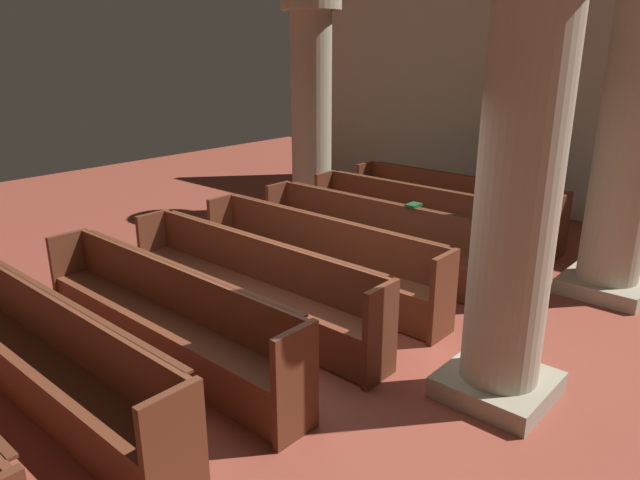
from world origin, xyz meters
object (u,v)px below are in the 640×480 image
pew_row_2 (371,234)px  pillar_aisle_side (630,133)px  pillar_far_side (311,102)px  hymn_book (413,205)px  pew_row_1 (416,217)px  pew_row_4 (250,281)px  pew_row_3 (317,255)px  pew_row_5 (164,314)px  pew_row_0 (453,203)px  lectern (508,192)px  pew_row_6 (50,358)px  pillar_aisle_rear (520,174)px

pew_row_2 → pillar_aisle_side: (2.52, 1.24, 1.40)m
pew_row_2 → pillar_far_side: size_ratio=0.94×
pew_row_2 → hymn_book: bearing=20.7°
pew_row_1 → pew_row_4: size_ratio=1.00×
pew_row_3 → pew_row_5: size_ratio=1.00×
pew_row_4 → pillar_aisle_side: pillar_aisle_side is taller
pew_row_0 → pillar_far_side: pillar_far_side is taller
pew_row_5 → lectern: lectern is taller
pew_row_0 → pew_row_2: same height
pew_row_6 → pillar_far_side: bearing=113.3°
pew_row_5 → pillar_aisle_side: pillar_aisle_side is taller
pew_row_5 → pew_row_6: (0.00, -1.04, 0.00)m
pew_row_3 → pillar_far_side: (-2.47, 2.63, 1.40)m
pew_row_2 → pillar_aisle_side: size_ratio=0.94×
pew_row_0 → pillar_aisle_rear: size_ratio=0.94×
pew_row_1 → pew_row_5: (0.00, -4.16, 0.00)m
pillar_far_side → pillar_aisle_rear: bearing=-32.7°
pew_row_5 → hymn_book: 3.37m
pew_row_4 → hymn_book: hymn_book is taller
pew_row_1 → pew_row_6: size_ratio=1.00×
pew_row_0 → pillar_far_side: 2.88m
pew_row_5 → pillar_aisle_rear: bearing=30.7°
pew_row_0 → pew_row_6: (0.00, -6.24, 0.00)m
pillar_far_side → hymn_book: 3.42m
pew_row_4 → pew_row_3: bearing=90.0°
lectern → hymn_book: bearing=-86.3°
pew_row_2 → pew_row_1: bearing=90.0°
pew_row_4 → pew_row_6: bearing=-90.0°
hymn_book → pew_row_6: bearing=-96.4°
pew_row_4 → pew_row_6: (0.00, -2.08, 0.00)m
pew_row_6 → pew_row_3: bearing=90.0°
pillar_aisle_side → hymn_book: pillar_aisle_side is taller
pew_row_4 → lectern: 5.50m
pew_row_2 → lectern: size_ratio=3.13×
pillar_aisle_side → pew_row_4: bearing=-127.2°
lectern → hymn_book: 3.27m
pew_row_0 → pillar_far_side: (-2.47, -0.49, 1.40)m
pew_row_0 → pillar_aisle_side: (2.52, -0.84, 1.40)m
pew_row_4 → pillar_far_side: pillar_far_side is taller
pew_row_5 → pew_row_6: same height
pew_row_5 → hymn_book: bearing=81.6°
pew_row_4 → pillar_aisle_side: (2.52, 3.32, 1.40)m
lectern → pew_row_6: bearing=-92.1°
lectern → pillar_aisle_side: bearing=-44.1°
pew_row_5 → lectern: 6.54m
pew_row_0 → pew_row_1: bearing=-90.0°
hymn_book → pew_row_1: bearing=119.8°
pew_row_6 → pew_row_4: bearing=90.0°
pew_row_0 → pillar_aisle_rear: (2.52, -3.70, 1.40)m
pillar_aisle_side → pew_row_6: bearing=-115.0°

